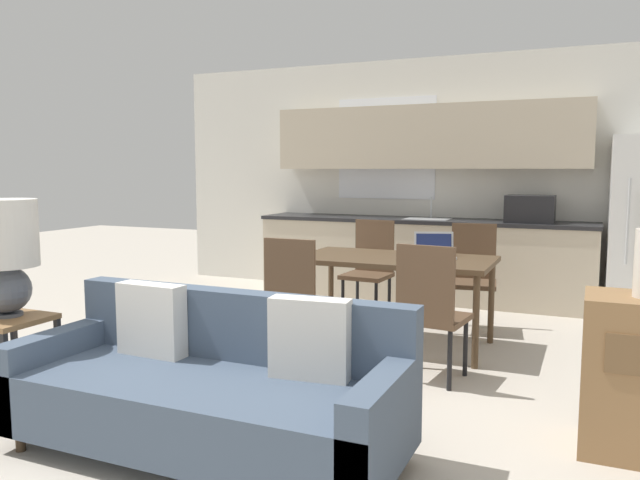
{
  "coord_description": "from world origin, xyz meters",
  "views": [
    {
      "loc": [
        1.75,
        -2.47,
        1.44
      ],
      "look_at": [
        0.0,
        1.5,
        0.95
      ],
      "focal_mm": 35.0,
      "sensor_mm": 36.0,
      "label": 1
    }
  ],
  "objects_px": {
    "dining_chair_far_left": "(370,266)",
    "side_table": "(10,351)",
    "couch": "(213,389)",
    "dining_table": "(395,265)",
    "dining_chair_near_right": "(431,308)",
    "dining_chair_far_right": "(473,273)",
    "table_lamp": "(5,249)",
    "laptop": "(434,251)",
    "dining_chair_near_left": "(297,297)"
  },
  "relations": [
    {
      "from": "dining_chair_far_right",
      "to": "dining_chair_far_left",
      "type": "xyz_separation_m",
      "value": [
        -0.99,
        0.01,
        0.0
      ]
    },
    {
      "from": "couch",
      "to": "dining_chair_far_right",
      "type": "bearing_deg",
      "value": 76.03
    },
    {
      "from": "dining_chair_far_left",
      "to": "side_table",
      "type": "bearing_deg",
      "value": -105.41
    },
    {
      "from": "side_table",
      "to": "dining_chair_near_right",
      "type": "height_order",
      "value": "dining_chair_near_right"
    },
    {
      "from": "dining_table",
      "to": "dining_chair_far_left",
      "type": "height_order",
      "value": "dining_chair_far_left"
    },
    {
      "from": "table_lamp",
      "to": "couch",
      "type": "bearing_deg",
      "value": 3.45
    },
    {
      "from": "dining_table",
      "to": "dining_chair_far_right",
      "type": "bearing_deg",
      "value": 58.13
    },
    {
      "from": "dining_chair_near_left",
      "to": "dining_chair_far_right",
      "type": "bearing_deg",
      "value": -121.14
    },
    {
      "from": "dining_chair_far_right",
      "to": "dining_chair_near_left",
      "type": "distance_m",
      "value": 1.88
    },
    {
      "from": "dining_chair_far_right",
      "to": "table_lamp",
      "type": "bearing_deg",
      "value": -131.87
    },
    {
      "from": "side_table",
      "to": "dining_chair_far_right",
      "type": "relative_size",
      "value": 0.63
    },
    {
      "from": "dining_chair_far_right",
      "to": "dining_chair_near_left",
      "type": "height_order",
      "value": "same"
    },
    {
      "from": "dining_chair_far_right",
      "to": "side_table",
      "type": "bearing_deg",
      "value": -131.37
    },
    {
      "from": "dining_table",
      "to": "dining_chair_near_left",
      "type": "xyz_separation_m",
      "value": [
        -0.5,
        -0.81,
        -0.16
      ]
    },
    {
      "from": "dining_chair_far_left",
      "to": "laptop",
      "type": "height_order",
      "value": "dining_chair_far_left"
    },
    {
      "from": "dining_chair_far_right",
      "to": "dining_table",
      "type": "bearing_deg",
      "value": -129.88
    },
    {
      "from": "couch",
      "to": "table_lamp",
      "type": "distance_m",
      "value": 1.5
    },
    {
      "from": "dining_table",
      "to": "table_lamp",
      "type": "xyz_separation_m",
      "value": [
        -1.61,
        -2.35,
        0.32
      ]
    },
    {
      "from": "dining_chair_far_left",
      "to": "dining_chair_near_right",
      "type": "relative_size",
      "value": 1.0
    },
    {
      "from": "dining_chair_far_right",
      "to": "couch",
      "type": "bearing_deg",
      "value": -111.98
    },
    {
      "from": "dining_table",
      "to": "dining_chair_near_left",
      "type": "bearing_deg",
      "value": -121.87
    },
    {
      "from": "couch",
      "to": "dining_chair_near_right",
      "type": "xyz_separation_m",
      "value": [
        0.76,
        1.48,
        0.19
      ]
    },
    {
      "from": "couch",
      "to": "side_table",
      "type": "height_order",
      "value": "couch"
    },
    {
      "from": "dining_chair_far_left",
      "to": "laptop",
      "type": "bearing_deg",
      "value": -35.97
    },
    {
      "from": "dining_chair_near_left",
      "to": "laptop",
      "type": "relative_size",
      "value": 2.46
    },
    {
      "from": "table_lamp",
      "to": "dining_chair_near_right",
      "type": "distance_m",
      "value": 2.66
    },
    {
      "from": "dining_table",
      "to": "couch",
      "type": "bearing_deg",
      "value": -96.8
    },
    {
      "from": "dining_chair_far_right",
      "to": "dining_chair_near_right",
      "type": "relative_size",
      "value": 1.0
    },
    {
      "from": "couch",
      "to": "laptop",
      "type": "relative_size",
      "value": 5.22
    },
    {
      "from": "dining_chair_far_left",
      "to": "dining_chair_far_right",
      "type": "bearing_deg",
      "value": 2.94
    },
    {
      "from": "couch",
      "to": "table_lamp",
      "type": "xyz_separation_m",
      "value": [
        -1.34,
        -0.08,
        0.66
      ]
    },
    {
      "from": "table_lamp",
      "to": "dining_table",
      "type": "bearing_deg",
      "value": 55.49
    },
    {
      "from": "couch",
      "to": "table_lamp",
      "type": "relative_size",
      "value": 2.98
    },
    {
      "from": "dining_chair_near_right",
      "to": "laptop",
      "type": "xyz_separation_m",
      "value": [
        -0.2,
        0.94,
        0.27
      ]
    },
    {
      "from": "dining_table",
      "to": "dining_chair_near_right",
      "type": "bearing_deg",
      "value": -58.12
    },
    {
      "from": "dining_chair_far_left",
      "to": "table_lamp",
      "type": "bearing_deg",
      "value": -105.94
    },
    {
      "from": "couch",
      "to": "side_table",
      "type": "relative_size",
      "value": 3.38
    },
    {
      "from": "dining_table",
      "to": "table_lamp",
      "type": "height_order",
      "value": "table_lamp"
    },
    {
      "from": "dining_table",
      "to": "table_lamp",
      "type": "relative_size",
      "value": 2.31
    },
    {
      "from": "dining_chair_far_left",
      "to": "dining_table",
      "type": "bearing_deg",
      "value": -54.58
    },
    {
      "from": "couch",
      "to": "side_table",
      "type": "xyz_separation_m",
      "value": [
        -1.32,
        -0.1,
        0.07
      ]
    },
    {
      "from": "couch",
      "to": "dining_chair_near_right",
      "type": "relative_size",
      "value": 2.12
    },
    {
      "from": "side_table",
      "to": "dining_chair_far_right",
      "type": "distance_m",
      "value": 3.78
    },
    {
      "from": "dining_table",
      "to": "dining_chair_far_left",
      "type": "bearing_deg",
      "value": 121.81
    },
    {
      "from": "dining_table",
      "to": "dining_chair_far_right",
      "type": "xyz_separation_m",
      "value": [
        0.49,
        0.79,
        -0.16
      ]
    },
    {
      "from": "side_table",
      "to": "dining_chair_near_right",
      "type": "xyz_separation_m",
      "value": [
        2.08,
        1.58,
        0.12
      ]
    },
    {
      "from": "couch",
      "to": "dining_chair_far_right",
      "type": "xyz_separation_m",
      "value": [
        0.76,
        3.05,
        0.19
      ]
    },
    {
      "from": "dining_table",
      "to": "dining_chair_near_right",
      "type": "distance_m",
      "value": 0.94
    },
    {
      "from": "dining_chair_far_right",
      "to": "dining_chair_far_left",
      "type": "distance_m",
      "value": 0.99
    },
    {
      "from": "dining_chair_near_left",
      "to": "laptop",
      "type": "xyz_separation_m",
      "value": [
        0.79,
        0.96,
        0.27
      ]
    }
  ]
}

